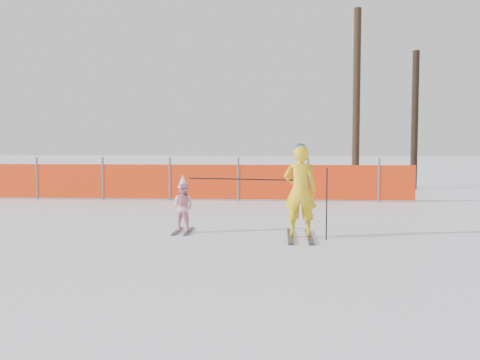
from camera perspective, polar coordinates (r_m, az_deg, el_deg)
name	(u,v)px	position (r m, az deg, el deg)	size (l,w,h in m)	color
ground	(238,239)	(9.40, -0.23, -6.30)	(120.00, 120.00, 0.00)	white
adult	(300,191)	(9.48, 6.43, -1.17)	(0.61, 1.47, 1.68)	black
child	(183,206)	(10.10, -6.10, -2.77)	(0.52, 0.86, 1.08)	black
ski_poles	(272,189)	(9.53, 3.49, -0.91)	(2.51, 0.63, 1.26)	black
safety_fence	(152,181)	(15.82, -9.38, -0.13)	(15.05, 0.06, 1.25)	#595960
tree_trunks	(378,107)	(20.44, 14.47, 7.59)	(2.27, 0.77, 6.63)	#302115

